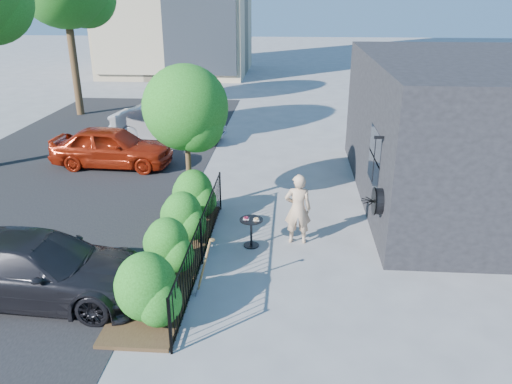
# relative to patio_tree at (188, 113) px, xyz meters

# --- Properties ---
(ground) EXTENTS (120.00, 120.00, 0.00)m
(ground) POSITION_rel_patio_tree_xyz_m (2.24, -2.76, -2.76)
(ground) COLOR gray
(ground) RESTS_ON ground
(shop_building) EXTENTS (6.22, 9.00, 4.00)m
(shop_building) POSITION_rel_patio_tree_xyz_m (7.73, 1.74, -0.76)
(shop_building) COLOR black
(shop_building) RESTS_ON ground
(fence) EXTENTS (0.05, 6.05, 1.10)m
(fence) POSITION_rel_patio_tree_xyz_m (0.74, -2.76, -2.20)
(fence) COLOR black
(fence) RESTS_ON ground
(planting_bed) EXTENTS (1.30, 6.00, 0.08)m
(planting_bed) POSITION_rel_patio_tree_xyz_m (0.04, -2.76, -2.72)
(planting_bed) COLOR #382616
(planting_bed) RESTS_ON ground
(shrubs) EXTENTS (1.10, 5.60, 1.24)m
(shrubs) POSITION_rel_patio_tree_xyz_m (0.14, -2.66, -2.06)
(shrubs) COLOR #1C4F12
(shrubs) RESTS_ON ground
(patio_tree) EXTENTS (2.20, 2.20, 3.94)m
(patio_tree) POSITION_rel_patio_tree_xyz_m (0.00, 0.00, 0.00)
(patio_tree) COLOR #3F2B19
(patio_tree) RESTS_ON ground
(street) EXTENTS (9.00, 30.00, 0.01)m
(street) POSITION_rel_patio_tree_xyz_m (-4.76, 0.24, -2.76)
(street) COLOR black
(street) RESTS_ON ground
(cafe_table) EXTENTS (0.55, 0.55, 0.74)m
(cafe_table) POSITION_rel_patio_tree_xyz_m (1.76, -1.85, -2.28)
(cafe_table) COLOR black
(cafe_table) RESTS_ON ground
(woman) EXTENTS (0.64, 0.42, 1.74)m
(woman) POSITION_rel_patio_tree_xyz_m (2.85, -1.56, -1.89)
(woman) COLOR tan
(woman) RESTS_ON ground
(shovel) EXTENTS (0.44, 0.17, 1.30)m
(shovel) POSITION_rel_patio_tree_xyz_m (0.98, -3.99, -2.19)
(shovel) COLOR brown
(shovel) RESTS_ON ground
(car_red) EXTENTS (4.18, 1.84, 1.40)m
(car_red) POSITION_rel_patio_tree_xyz_m (-3.48, 3.65, -2.06)
(car_red) COLOR maroon
(car_red) RESTS_ON ground
(car_silver) EXTENTS (4.65, 2.14, 1.48)m
(car_silver) POSITION_rel_patio_tree_xyz_m (-2.32, 6.98, -2.02)
(car_silver) COLOR #A3A4A8
(car_silver) RESTS_ON ground
(car_darkgrey) EXTENTS (4.59, 2.01, 1.31)m
(car_darkgrey) POSITION_rel_patio_tree_xyz_m (-2.22, -4.27, -2.11)
(car_darkgrey) COLOR black
(car_darkgrey) RESTS_ON ground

